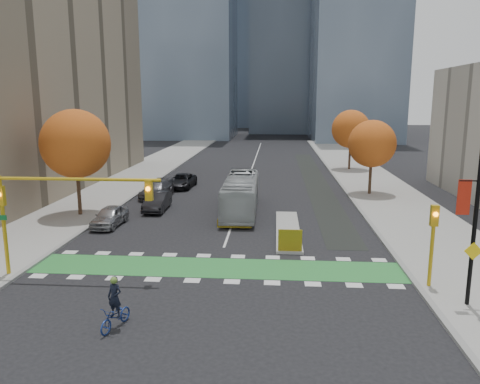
% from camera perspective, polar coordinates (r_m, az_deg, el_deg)
% --- Properties ---
extents(ground, '(300.00, 300.00, 0.00)m').
position_cam_1_polar(ground, '(24.16, -3.31, -10.44)').
color(ground, black).
rests_on(ground, ground).
extents(sidewalk_west, '(7.00, 120.00, 0.15)m').
position_cam_1_polar(sidewalk_west, '(46.23, -16.73, -0.28)').
color(sidewalk_west, gray).
rests_on(sidewalk_west, ground).
extents(sidewalk_east, '(7.00, 120.00, 0.15)m').
position_cam_1_polar(sidewalk_east, '(44.40, 17.86, -0.81)').
color(sidewalk_east, gray).
rests_on(sidewalk_east, ground).
extents(curb_west, '(0.30, 120.00, 0.16)m').
position_cam_1_polar(curb_west, '(45.09, -12.57, -0.35)').
color(curb_west, gray).
rests_on(curb_west, ground).
extents(curb_east, '(0.30, 120.00, 0.16)m').
position_cam_1_polar(curb_east, '(43.71, 13.40, -0.75)').
color(curb_east, gray).
rests_on(curb_east, ground).
extents(bike_crossing, '(20.00, 3.00, 0.01)m').
position_cam_1_polar(bike_crossing, '(25.54, -2.86, -9.19)').
color(bike_crossing, '#2A8136').
rests_on(bike_crossing, ground).
extents(centre_line, '(0.15, 70.00, 0.01)m').
position_cam_1_polar(centre_line, '(62.95, 1.53, 3.08)').
color(centre_line, silver).
rests_on(centre_line, ground).
extents(bike_lane_paint, '(2.50, 50.00, 0.01)m').
position_cam_1_polar(bike_lane_paint, '(53.18, 9.09, 1.44)').
color(bike_lane_paint, black).
rests_on(bike_lane_paint, ground).
extents(median_island, '(1.60, 10.00, 0.16)m').
position_cam_1_polar(median_island, '(32.48, 5.86, -4.62)').
color(median_island, gray).
rests_on(median_island, ground).
extents(hazard_board, '(1.40, 0.12, 1.30)m').
position_cam_1_polar(hazard_board, '(27.67, 6.12, -5.89)').
color(hazard_board, yellow).
rests_on(hazard_board, median_island).
extents(tower_far, '(26.00, 26.00, 80.00)m').
position_cam_1_polar(tower_far, '(165.35, 1.99, 22.05)').
color(tower_far, '#47566B').
rests_on(tower_far, ground).
extents(tree_west, '(5.20, 5.20, 8.22)m').
position_cam_1_polar(tree_west, '(37.56, -19.41, 5.56)').
color(tree_west, '#332114').
rests_on(tree_west, ground).
extents(tree_east_near, '(4.40, 4.40, 7.08)m').
position_cam_1_polar(tree_east_near, '(45.31, 15.79, 5.68)').
color(tree_east_near, '#332114').
rests_on(tree_east_near, ground).
extents(tree_east_far, '(4.80, 4.80, 7.65)m').
position_cam_1_polar(tree_east_far, '(61.09, 13.36, 7.48)').
color(tree_east_far, '#332114').
rests_on(tree_east_far, ground).
extents(traffic_signal_west, '(8.53, 0.56, 5.20)m').
position_cam_1_polar(traffic_signal_west, '(24.84, -22.03, -0.93)').
color(traffic_signal_west, '#BF9914').
rests_on(traffic_signal_west, ground).
extents(traffic_signal_east, '(0.35, 0.43, 4.10)m').
position_cam_1_polar(traffic_signal_east, '(23.78, 22.47, -4.71)').
color(traffic_signal_east, '#BF9914').
rests_on(traffic_signal_east, ground).
extents(banner_lamppost, '(1.65, 0.36, 8.28)m').
position_cam_1_polar(banner_lamppost, '(21.89, 26.91, -1.34)').
color(banner_lamppost, black).
rests_on(banner_lamppost, ground).
extents(cyclist, '(1.17, 1.97, 2.15)m').
position_cam_1_polar(cyclist, '(19.61, -14.94, -13.87)').
color(cyclist, navy).
rests_on(cyclist, ground).
extents(bus, '(2.65, 10.73, 2.98)m').
position_cam_1_polar(bus, '(37.24, 0.11, -0.28)').
color(bus, '#AAAFB1').
rests_on(bus, ground).
extents(parked_car_a, '(1.83, 4.25, 1.43)m').
position_cam_1_polar(parked_car_a, '(34.69, -15.61, -2.87)').
color(parked_car_a, '#97979C').
rests_on(parked_car_a, ground).
extents(parked_car_b, '(1.68, 4.57, 1.49)m').
position_cam_1_polar(parked_car_b, '(38.69, -10.06, -1.14)').
color(parked_car_b, black).
rests_on(parked_car_b, ground).
extents(parked_car_c, '(2.66, 5.34, 1.49)m').
position_cam_1_polar(parked_car_c, '(43.76, -10.11, 0.29)').
color(parked_car_c, '#4F4E53').
rests_on(parked_car_c, ground).
extents(parked_car_d, '(2.61, 5.20, 1.41)m').
position_cam_1_polar(parked_car_d, '(48.27, -7.15, 1.35)').
color(parked_car_d, black).
rests_on(parked_car_d, ground).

